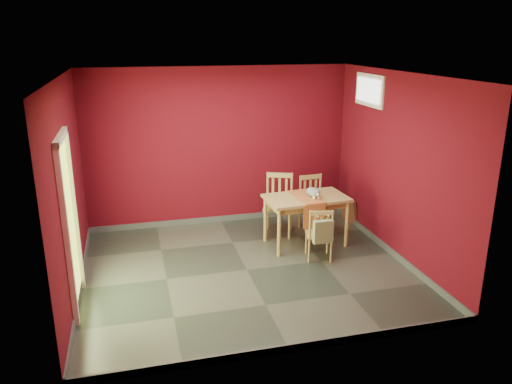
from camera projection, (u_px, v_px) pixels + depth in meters
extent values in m
plane|color=#2D342D|center=(247.00, 270.00, 7.06)|extent=(4.50, 4.50, 0.00)
plane|color=#500813|center=(219.00, 147.00, 8.50)|extent=(4.50, 0.00, 4.50)
plane|color=#500813|center=(294.00, 233.00, 4.81)|extent=(4.50, 0.00, 4.50)
plane|color=#500813|center=(68.00, 191.00, 6.12)|extent=(0.00, 4.00, 4.00)
plane|color=#500813|center=(398.00, 168.00, 7.19)|extent=(0.00, 4.00, 4.00)
plane|color=white|center=(246.00, 75.00, 6.25)|extent=(4.50, 4.50, 0.00)
cube|color=#3F4244|center=(221.00, 219.00, 8.88)|extent=(4.50, 0.02, 0.10)
cube|color=#3F4244|center=(291.00, 348.00, 5.21)|extent=(4.50, 0.02, 0.10)
cube|color=#3F4244|center=(81.00, 286.00, 6.52)|extent=(0.03, 4.00, 0.10)
cube|color=#3F4244|center=(390.00, 250.00, 7.58)|extent=(0.03, 4.00, 0.10)
cube|color=#B7D838|center=(69.00, 227.00, 5.85)|extent=(0.02, 0.85, 2.05)
cube|color=white|center=(67.00, 239.00, 5.42)|extent=(0.06, 0.08, 2.13)
cube|color=white|center=(74.00, 211.00, 6.28)|extent=(0.06, 0.08, 2.13)
cube|color=white|center=(61.00, 137.00, 5.54)|extent=(0.06, 1.01, 0.08)
cube|color=white|center=(370.00, 90.00, 7.81)|extent=(0.03, 0.90, 0.50)
cube|color=white|center=(368.00, 90.00, 7.81)|extent=(0.02, 0.76, 0.36)
cube|color=silver|center=(306.00, 198.00, 9.19)|extent=(0.08, 0.02, 0.12)
cube|color=#A5894D|center=(306.00, 198.00, 7.73)|extent=(1.30, 0.82, 0.04)
cube|color=#A5894D|center=(306.00, 203.00, 7.75)|extent=(1.17, 0.69, 0.10)
cylinder|color=#A5894D|center=(279.00, 233.00, 7.40)|extent=(0.06, 0.06, 0.74)
cylinder|color=#A5894D|center=(265.00, 219.00, 7.95)|extent=(0.06, 0.06, 0.74)
cylinder|color=#A5894D|center=(347.00, 224.00, 7.74)|extent=(0.06, 0.06, 0.74)
cylinder|color=#A5894D|center=(329.00, 212.00, 8.29)|extent=(0.06, 0.06, 0.74)
cube|color=#A5582A|center=(306.00, 196.00, 7.72)|extent=(0.41, 0.76, 0.01)
cube|color=#A5582A|center=(315.00, 216.00, 7.43)|extent=(0.36, 0.03, 0.37)
cube|color=#A5894D|center=(278.00, 206.00, 8.21)|extent=(0.61, 0.61, 0.04)
cylinder|color=#A5894D|center=(265.00, 224.00, 8.12)|extent=(0.04, 0.04, 0.46)
cylinder|color=#A5894D|center=(267.00, 216.00, 8.50)|extent=(0.04, 0.04, 0.46)
cylinder|color=#A5894D|center=(289.00, 226.00, 8.07)|extent=(0.04, 0.04, 0.46)
cylinder|color=#A5894D|center=(291.00, 217.00, 8.45)|extent=(0.04, 0.04, 0.46)
cylinder|color=#A5894D|center=(268.00, 187.00, 8.34)|extent=(0.04, 0.04, 0.50)
cylinder|color=#A5894D|center=(292.00, 188.00, 8.29)|extent=(0.04, 0.04, 0.50)
cube|color=#A5894D|center=(280.00, 175.00, 8.26)|extent=(0.41, 0.20, 0.08)
cube|color=#A5894D|center=(273.00, 189.00, 8.35)|extent=(0.04, 0.04, 0.39)
cube|color=#A5894D|center=(280.00, 190.00, 8.33)|extent=(0.04, 0.04, 0.39)
cube|color=#A5894D|center=(286.00, 190.00, 8.32)|extent=(0.04, 0.04, 0.39)
cube|color=#A5894D|center=(314.00, 205.00, 8.38)|extent=(0.46, 0.46, 0.04)
cylinder|color=#A5894D|center=(308.00, 223.00, 8.23)|extent=(0.04, 0.04, 0.42)
cylinder|color=#A5894D|center=(300.00, 216.00, 8.56)|extent=(0.04, 0.04, 0.42)
cylinder|color=#A5894D|center=(329.00, 221.00, 8.34)|extent=(0.04, 0.04, 0.42)
cylinder|color=#A5894D|center=(319.00, 213.00, 8.67)|extent=(0.04, 0.04, 0.42)
cylinder|color=#A5894D|center=(300.00, 189.00, 8.42)|extent=(0.04, 0.04, 0.46)
cylinder|color=#A5894D|center=(320.00, 187.00, 8.53)|extent=(0.04, 0.04, 0.46)
cube|color=#A5894D|center=(311.00, 177.00, 8.41)|extent=(0.39, 0.06, 0.07)
cube|color=#A5894D|center=(305.00, 191.00, 8.45)|extent=(0.04, 0.02, 0.36)
cube|color=#A5894D|center=(310.00, 190.00, 8.48)|extent=(0.04, 0.02, 0.36)
cube|color=#A5894D|center=(316.00, 190.00, 8.52)|extent=(0.04, 0.02, 0.36)
cube|color=#A5894D|center=(319.00, 234.00, 7.33)|extent=(0.45, 0.45, 0.04)
cylinder|color=#A5894D|center=(327.00, 242.00, 7.55)|extent=(0.03, 0.03, 0.37)
cylinder|color=#A5894D|center=(331.00, 251.00, 7.25)|extent=(0.03, 0.03, 0.37)
cylinder|color=#A5894D|center=(306.00, 242.00, 7.54)|extent=(0.03, 0.03, 0.37)
cylinder|color=#A5894D|center=(309.00, 251.00, 7.24)|extent=(0.03, 0.03, 0.37)
cylinder|color=#A5894D|center=(332.00, 224.00, 7.12)|extent=(0.03, 0.03, 0.40)
cylinder|color=#A5894D|center=(310.00, 224.00, 7.11)|extent=(0.03, 0.03, 0.40)
cube|color=#A5894D|center=(322.00, 213.00, 7.07)|extent=(0.34, 0.11, 0.06)
cube|color=#A5894D|center=(327.00, 226.00, 7.13)|extent=(0.03, 0.02, 0.31)
cube|color=#A5894D|center=(321.00, 226.00, 7.13)|extent=(0.03, 0.02, 0.31)
cube|color=#A5894D|center=(315.00, 226.00, 7.12)|extent=(0.03, 0.02, 0.31)
cube|color=#7B8A58|center=(323.00, 232.00, 7.07)|extent=(0.28, 0.09, 0.34)
cylinder|color=#7B8A58|center=(317.00, 216.00, 7.04)|extent=(0.01, 0.14, 0.01)
cylinder|color=#7B8A58|center=(327.00, 215.00, 7.07)|extent=(0.01, 0.14, 0.01)
cube|color=brown|center=(348.00, 210.00, 8.82)|extent=(0.22, 0.46, 0.45)
cube|color=black|center=(348.00, 210.00, 8.82)|extent=(0.15, 0.32, 0.31)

